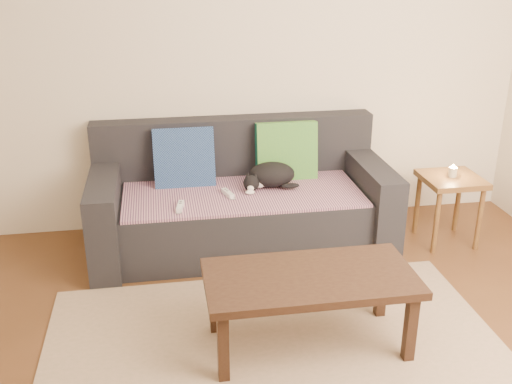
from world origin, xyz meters
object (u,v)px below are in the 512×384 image
Objects in this scene: cat at (270,175)px; wii_remote_a at (180,206)px; sofa at (241,204)px; side_table at (451,188)px; coffee_table at (310,284)px; wii_remote_b at (228,193)px.

wii_remote_a is (-0.66, -0.29, -0.07)m from cat.
sofa is 14.00× the size of wii_remote_a.
sofa is 5.12× the size of cat.
wii_remote_a is at bearing -145.48° from sofa.
side_table is (1.29, -0.21, -0.10)m from cat.
sofa is 0.30m from cat.
coffee_table is (0.63, -0.99, -0.07)m from wii_remote_a.
side_table is 0.46× the size of coffee_table.
sofa reaches higher than wii_remote_b.
wii_remote_a is 1.95m from side_table.
cat reaches higher than wii_remote_a.
coffee_table is (0.29, -1.17, -0.07)m from wii_remote_b.
cat is 0.80× the size of side_table.
wii_remote_a is 0.29× the size of side_table.
cat is at bearing -55.73° from wii_remote_a.
sofa reaches higher than side_table.
side_table is at bearing 39.26° from coffee_table.
side_table is (1.50, -0.22, 0.11)m from sofa.
wii_remote_a is 0.14× the size of coffee_table.
coffee_table is (0.18, -1.30, 0.08)m from sofa.
wii_remote_a reaches higher than coffee_table.
sofa is 0.23m from wii_remote_b.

